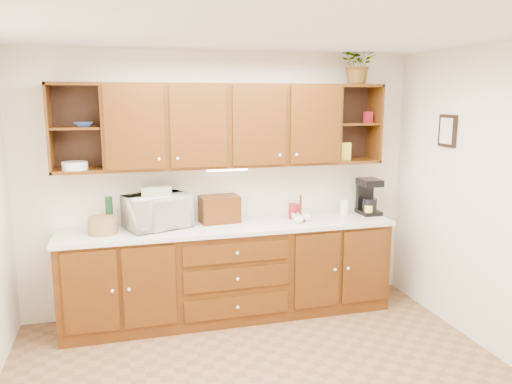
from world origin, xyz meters
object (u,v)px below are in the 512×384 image
microwave (157,211)px  potted_plant (359,64)px  bread_box (219,209)px  coffee_maker (368,197)px

microwave → potted_plant: bearing=-21.0°
bread_box → potted_plant: (1.44, -0.03, 1.42)m
bread_box → coffee_maker: coffee_maker is taller
microwave → potted_plant: 2.47m
bread_box → coffee_maker: size_ratio=1.00×
microwave → coffee_maker: bearing=-21.4°
microwave → potted_plant: potted_plant is taller
coffee_maker → bread_box: bearing=178.8°
potted_plant → microwave: bearing=-179.3°
microwave → potted_plant: size_ratio=1.43×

